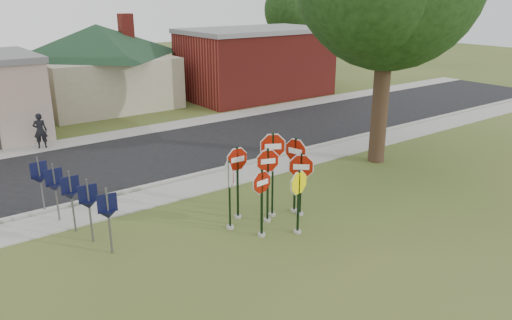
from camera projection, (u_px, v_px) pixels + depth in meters
ground at (301, 237)px, 15.21m from camera, size 120.00×120.00×0.00m
sidewalk_near at (207, 184)px, 19.39m from camera, size 60.00×1.60×0.06m
road at (156, 155)px, 22.82m from camera, size 60.00×7.00×0.04m
sidewalk_far at (120, 135)px, 26.09m from camera, size 60.00×1.60×0.06m
curb at (194, 175)px, 20.14m from camera, size 60.00×0.20×0.14m
stop_sign_center at (268, 175)px, 15.77m from camera, size 0.98×0.34×2.59m
stop_sign_yellow at (299, 194)px, 15.09m from camera, size 1.01×0.24×2.17m
stop_sign_left at (262, 195)px, 14.87m from camera, size 0.97×0.24×2.24m
stop_sign_right at (301, 176)px, 16.32m from camera, size 0.88×0.76×2.28m
stop_sign_back_right at (273, 161)px, 16.06m from camera, size 1.04×0.55×3.00m
stop_sign_back_left at (237, 173)px, 16.02m from camera, size 1.05×0.24×2.57m
stop_sign_far_right at (295, 163)px, 16.45m from camera, size 0.28×1.12×2.73m
stop_sign_far_left at (229, 186)px, 15.32m from camera, size 0.31×1.05×2.37m
route_sign_row at (71, 195)px, 15.20m from camera, size 1.43×4.63×2.00m
building_house at (98, 49)px, 31.93m from camera, size 11.60×11.60×6.20m
building_brick at (256, 62)px, 35.31m from camera, size 10.20×6.20×4.75m
bg_tree_right at (295, 10)px, 45.66m from camera, size 5.60×5.60×8.40m
pedestrian at (40, 131)px, 23.51m from camera, size 0.72×0.60×1.69m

